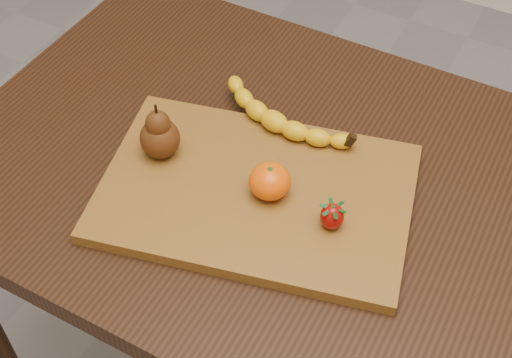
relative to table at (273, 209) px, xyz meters
The scene contains 6 objects.
table is the anchor object (origin of this frame).
cutting_board 0.12m from the table, 86.97° to the right, with size 0.45×0.30×0.02m, color brown.
banana 0.15m from the table, 117.69° to the left, with size 0.21×0.06×0.03m, color #E3B00A, non-canonical shape.
pear 0.24m from the table, 156.60° to the right, with size 0.06×0.06×0.09m, color #48240B, non-canonical shape.
mandarin 0.16m from the table, 67.97° to the right, with size 0.06×0.06×0.05m, color #E85002.
strawberry 0.20m from the table, 29.92° to the right, with size 0.03×0.03×0.04m, color #930604, non-canonical shape.
Camera 1 is at (0.33, -0.66, 1.56)m, focal length 50.00 mm.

